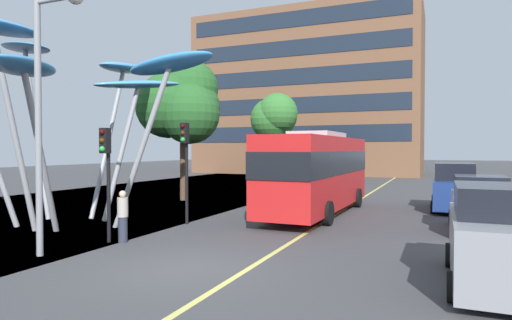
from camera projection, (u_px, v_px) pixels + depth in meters
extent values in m
cube|color=#424244|center=(185.00, 270.00, 10.98)|extent=(120.00, 240.00, 0.10)
cube|color=#E0D666|center=(240.00, 275.00, 10.39)|extent=(0.16, 144.00, 0.01)
cube|color=red|center=(318.00, 172.00, 20.03)|extent=(2.64, 10.13, 3.15)
cube|color=black|center=(318.00, 162.00, 20.02)|extent=(2.67, 10.24, 1.01)
cube|color=yellow|center=(343.00, 145.00, 24.54)|extent=(1.34, 0.13, 0.36)
cube|color=#B2B2B7|center=(318.00, 135.00, 19.99)|extent=(1.89, 3.57, 0.24)
cylinder|color=black|center=(358.00, 198.00, 22.42)|extent=(0.30, 0.97, 0.96)
cylinder|color=black|center=(312.00, 196.00, 23.41)|extent=(0.30, 0.97, 0.96)
cylinder|color=black|center=(328.00, 213.00, 17.04)|extent=(0.30, 0.97, 0.96)
cylinder|color=black|center=(270.00, 210.00, 18.03)|extent=(0.30, 0.97, 0.96)
cylinder|color=#9EA0A5|center=(142.00, 148.00, 16.17)|extent=(2.59, 0.38, 6.11)
ellipsoid|color=#388EDB|center=(170.00, 64.00, 15.71)|extent=(3.41, 1.41, 1.10)
cylinder|color=#9EA0A5|center=(122.00, 151.00, 18.45)|extent=(1.03, 1.58, 5.81)
ellipsoid|color=#4CA3E5|center=(139.00, 84.00, 18.84)|extent=(2.94, 3.94, 0.71)
cylinder|color=#9EA0A5|center=(109.00, 139.00, 19.92)|extent=(0.77, 3.02, 6.98)
ellipsoid|color=#4CA3E5|center=(124.00, 68.00, 21.23)|extent=(2.10, 3.93, 0.72)
cylinder|color=#9EA0A5|center=(36.00, 131.00, 19.06)|extent=(2.23, 0.83, 7.56)
ellipsoid|color=#4299E0|center=(25.00, 48.00, 19.62)|extent=(4.31, 2.38, 1.12)
cylinder|color=#9EA0A5|center=(15.00, 133.00, 15.21)|extent=(0.37, 1.68, 7.08)
cylinder|color=#9EA0A5|center=(41.00, 156.00, 14.64)|extent=(1.24, 2.34, 5.57)
ellipsoid|color=#4299E0|center=(23.00, 67.00, 13.43)|extent=(2.83, 4.10, 0.86)
cylinder|color=black|center=(109.00, 185.00, 13.95)|extent=(0.12, 0.12, 3.63)
cube|color=black|center=(105.00, 141.00, 13.79)|extent=(0.28, 0.24, 0.80)
sphere|color=#390706|center=(102.00, 132.00, 13.66)|extent=(0.18, 0.18, 0.18)
sphere|color=#3A2707|center=(102.00, 141.00, 13.67)|extent=(0.18, 0.18, 0.18)
sphere|color=green|center=(102.00, 149.00, 13.67)|extent=(0.18, 0.18, 0.18)
cylinder|color=black|center=(187.00, 174.00, 17.35)|extent=(0.12, 0.12, 4.00)
cube|color=black|center=(185.00, 133.00, 17.18)|extent=(0.28, 0.24, 0.80)
sphere|color=#390706|center=(183.00, 126.00, 17.05)|extent=(0.18, 0.18, 0.18)
sphere|color=#3A2707|center=(183.00, 133.00, 17.06)|extent=(0.18, 0.18, 0.18)
sphere|color=green|center=(183.00, 140.00, 17.07)|extent=(0.18, 0.18, 0.18)
cylinder|color=black|center=(264.00, 170.00, 24.53)|extent=(0.12, 0.12, 3.61)
cube|color=black|center=(263.00, 145.00, 24.37)|extent=(0.28, 0.24, 0.80)
sphere|color=#390706|center=(262.00, 140.00, 24.24)|extent=(0.18, 0.18, 0.18)
sphere|color=orange|center=(262.00, 145.00, 24.25)|extent=(0.18, 0.18, 0.18)
sphere|color=black|center=(262.00, 150.00, 24.25)|extent=(0.18, 0.18, 0.18)
cube|color=gray|center=(499.00, 247.00, 9.39)|extent=(1.89, 4.46, 1.36)
cube|color=black|center=(500.00, 201.00, 9.36)|extent=(1.74, 2.45, 0.65)
cylinder|color=black|center=(450.00, 255.00, 11.04)|extent=(0.20, 0.60, 0.60)
cylinder|color=black|center=(452.00, 287.00, 8.50)|extent=(0.20, 0.60, 0.60)
cube|color=silver|center=(480.00, 211.00, 15.66)|extent=(1.79, 3.87, 1.17)
cube|color=black|center=(480.00, 185.00, 15.64)|extent=(1.64, 2.13, 0.67)
cylinder|color=black|center=(504.00, 220.00, 16.43)|extent=(0.20, 0.60, 0.60)
cylinder|color=black|center=(451.00, 217.00, 17.12)|extent=(0.20, 0.60, 0.60)
cylinder|color=black|center=(453.00, 228.00, 14.91)|extent=(0.20, 0.60, 0.60)
cube|color=navy|center=(454.00, 193.00, 21.13)|extent=(1.86, 4.56, 1.31)
cube|color=black|center=(454.00, 171.00, 21.10)|extent=(1.71, 2.51, 0.81)
cylinder|color=black|center=(474.00, 202.00, 22.08)|extent=(0.20, 0.60, 0.60)
cylinder|color=black|center=(434.00, 200.00, 22.80)|extent=(0.20, 0.60, 0.60)
cylinder|color=black|center=(478.00, 209.00, 19.48)|extent=(0.20, 0.60, 0.60)
cylinder|color=black|center=(433.00, 207.00, 20.20)|extent=(0.20, 0.60, 0.60)
cylinder|color=gray|center=(38.00, 127.00, 12.10)|extent=(0.18, 0.18, 7.13)
cylinder|color=brown|center=(183.00, 167.00, 25.47)|extent=(0.38, 0.38, 3.87)
sphere|color=#286028|center=(169.00, 103.00, 24.92)|extent=(2.82, 2.82, 2.82)
sphere|color=#286028|center=(168.00, 106.00, 25.00)|extent=(3.70, 3.70, 3.70)
sphere|color=#286028|center=(189.00, 89.00, 25.74)|extent=(3.43, 3.43, 3.43)
sphere|color=#286028|center=(192.00, 107.00, 25.54)|extent=(3.33, 3.33, 3.33)
sphere|color=#286028|center=(190.00, 114.00, 24.44)|extent=(3.37, 3.37, 3.37)
cylinder|color=brown|center=(274.00, 162.00, 40.90)|extent=(0.50, 0.50, 3.60)
sphere|color=#387A33|center=(278.00, 113.00, 39.45)|extent=(3.63, 3.63, 3.63)
sphere|color=#387A33|center=(276.00, 117.00, 40.28)|extent=(3.88, 3.88, 3.88)
sphere|color=#387A33|center=(271.00, 119.00, 39.94)|extent=(3.85, 3.85, 3.85)
cylinder|color=#2D3342|center=(123.00, 229.00, 13.99)|extent=(0.29, 0.29, 0.81)
cylinder|color=#B2A89E|center=(123.00, 207.00, 13.97)|extent=(0.34, 0.34, 0.62)
sphere|color=beige|center=(123.00, 194.00, 13.96)|extent=(0.22, 0.22, 0.22)
cube|color=brown|center=(308.00, 95.00, 55.10)|extent=(26.97, 11.73, 19.46)
cube|color=#1E2838|center=(294.00, 134.00, 49.81)|extent=(25.35, 0.08, 1.82)
cube|color=#1E2838|center=(294.00, 105.00, 49.73)|extent=(25.35, 0.08, 1.82)
cube|color=#1E2838|center=(294.00, 77.00, 49.65)|extent=(25.35, 0.08, 1.82)
cube|color=#1E2838|center=(294.00, 48.00, 49.57)|extent=(25.35, 0.08, 1.82)
cube|color=#1E2838|center=(294.00, 19.00, 49.49)|extent=(25.35, 0.08, 1.82)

